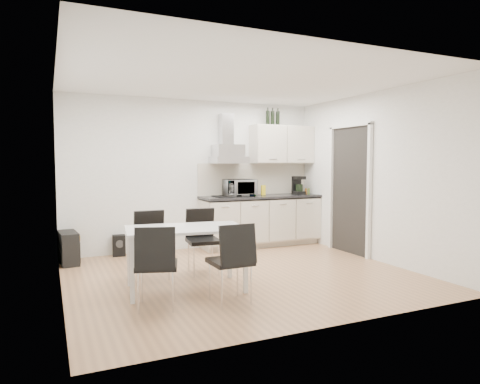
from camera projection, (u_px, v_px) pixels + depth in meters
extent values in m
plane|color=tan|center=(242.00, 275.00, 5.78)|extent=(4.50, 4.50, 0.00)
cube|color=white|center=(195.00, 175.00, 7.51)|extent=(4.50, 0.10, 2.60)
cube|color=white|center=(333.00, 187.00, 3.87)|extent=(4.50, 0.10, 2.60)
cube|color=white|center=(59.00, 182.00, 4.77)|extent=(0.10, 4.00, 2.60)
cube|color=white|center=(374.00, 177.00, 6.61)|extent=(0.10, 4.00, 2.60)
plane|color=white|center=(242.00, 80.00, 5.60)|extent=(4.50, 4.50, 0.00)
cube|color=white|center=(349.00, 191.00, 7.11)|extent=(0.08, 1.04, 2.10)
cube|color=beige|center=(260.00, 243.00, 7.83)|extent=(2.16, 0.52, 0.10)
cube|color=beige|center=(261.00, 220.00, 7.76)|extent=(2.20, 0.60, 0.76)
cube|color=black|center=(261.00, 197.00, 7.72)|extent=(2.22, 0.64, 0.04)
cube|color=beige|center=(254.00, 179.00, 7.97)|extent=(2.20, 0.02, 0.58)
cube|color=beige|center=(282.00, 145.00, 7.98)|extent=(1.20, 0.35, 0.70)
cube|color=silver|center=(229.00, 155.00, 7.51)|extent=(0.60, 0.46, 0.30)
cube|color=silver|center=(226.00, 130.00, 7.58)|extent=(0.22, 0.20, 0.55)
imported|color=silver|center=(240.00, 186.00, 7.53)|extent=(0.57, 0.35, 0.37)
cube|color=yellow|center=(263.00, 190.00, 7.86)|extent=(0.08, 0.04, 0.18)
cylinder|color=brown|center=(306.00, 191.00, 8.06)|extent=(0.04, 0.04, 0.11)
cylinder|color=#4C6626|center=(309.00, 191.00, 8.09)|extent=(0.04, 0.04, 0.11)
cylinder|color=black|center=(268.00, 116.00, 7.83)|extent=(0.07, 0.07, 0.32)
cylinder|color=black|center=(273.00, 117.00, 7.87)|extent=(0.07, 0.07, 0.32)
cylinder|color=black|center=(278.00, 117.00, 7.91)|extent=(0.07, 0.07, 0.32)
cube|color=white|center=(185.00, 229.00, 5.07)|extent=(1.47, 0.96, 0.03)
cube|color=white|center=(132.00, 271.00, 4.58)|extent=(0.06, 0.06, 0.72)
cube|color=white|center=(246.00, 262.00, 4.96)|extent=(0.06, 0.06, 0.72)
cube|color=white|center=(129.00, 257.00, 5.24)|extent=(0.06, 0.06, 0.72)
cube|color=white|center=(230.00, 251.00, 5.61)|extent=(0.06, 0.06, 0.72)
cube|color=black|center=(68.00, 248.00, 6.40)|extent=(0.30, 0.60, 0.48)
cube|color=gold|center=(77.00, 236.00, 6.44)|extent=(0.06, 0.52, 0.08)
cube|color=black|center=(119.00, 245.00, 6.95)|extent=(0.22, 0.20, 0.34)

